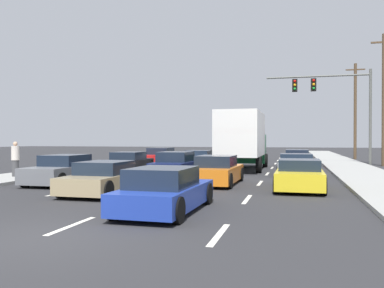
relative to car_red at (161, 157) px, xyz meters
The scene contains 20 objects.
ground_plane 5.79m from the car_red, 25.79° to the left, with size 140.00×140.00×0.00m, color #2B2B2D.
sidewalk_right 13.96m from the car_red, 10.31° to the right, with size 3.17×80.00×0.14m, color #9E9E99.
sidewalk_left 4.21m from the car_red, 143.34° to the right, with size 3.17×80.00×0.14m, color #9E9E99.
lane_markings 5.40m from the car_red, 15.11° to the right, with size 6.94×52.00×0.01m.
car_red is the anchor object (origin of this frame).
car_black 6.34m from the car_red, 89.53° to the right, with size 2.03×4.13×1.18m.
car_gray 13.65m from the car_red, 89.25° to the right, with size 1.89×4.50×1.28m.
car_white 3.89m from the car_red, 25.52° to the right, with size 1.92×4.33×1.19m.
car_navy 8.98m from the car_red, 65.81° to the right, with size 1.98×4.17×1.28m.
car_tan 16.34m from the car_red, 78.01° to the right, with size 1.91×4.61×1.16m.
box_truck 8.06m from the car_red, 29.86° to the right, with size 2.70×7.78×3.64m.
car_orange 14.07m from the car_red, 61.10° to the right, with size 1.88×4.21×1.26m.
car_blue 20.34m from the car_red, 70.81° to the right, with size 1.90×4.10×1.21m.
car_maroon 10.25m from the car_red, ahead, with size 1.84×4.33×1.24m.
car_silver 12.40m from the car_red, 35.01° to the right, with size 2.00×4.04×1.20m.
car_yellow 16.78m from the car_red, 52.23° to the right, with size 1.88×4.28×1.18m.
traffic_signal_mast 13.69m from the car_red, 13.05° to the left, with size 7.77×0.69×7.25m.
utility_pole_mid 17.14m from the car_red, ahead, with size 1.80×0.28×9.67m.
utility_pole_far 20.86m from the car_red, 38.96° to the left, with size 1.80×0.28×9.45m.
pedestrian_near_corner 12.99m from the car_red, 104.50° to the right, with size 0.38×0.38×1.71m.
Camera 1 is at (4.90, -7.01, 1.96)m, focal length 37.50 mm.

